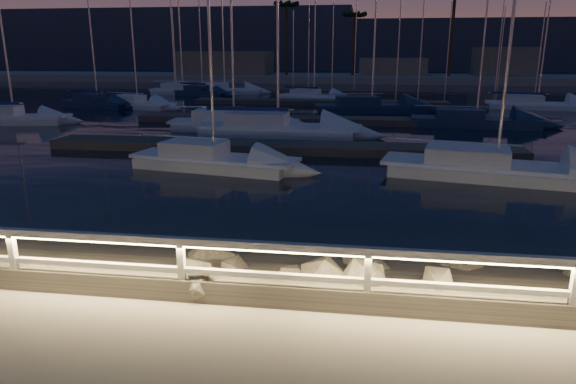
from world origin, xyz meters
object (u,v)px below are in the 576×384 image
sailboat_c (274,128)px  sailboat_k (312,96)px  guard_rail (119,251)px  sailboat_m (201,92)px  sailboat_j (136,103)px  sailboat_g (369,106)px  sailboat_f (231,123)px  sailboat_a (12,117)px  sailboat_d (490,167)px  sailboat_i (181,90)px  sailboat_h (473,120)px  sailboat_l (534,104)px  sailboat_b (210,159)px  sailboat_n (223,90)px  sailboat_e (96,102)px

sailboat_c → sailboat_k: size_ratio=1.27×
guard_rail → sailboat_m: sailboat_m is taller
sailboat_c → sailboat_j: bearing=139.5°
sailboat_k → sailboat_g: bearing=-39.6°
sailboat_f → sailboat_k: sailboat_f is taller
guard_rail → sailboat_f: sailboat_f is taller
sailboat_a → sailboat_d: size_ratio=0.83×
sailboat_d → sailboat_k: (-9.59, 29.84, -0.02)m
guard_rail → sailboat_c: 20.50m
sailboat_a → sailboat_i: 24.11m
sailboat_f → sailboat_m: bearing=108.1°
sailboat_h → sailboat_j: sailboat_h is taller
sailboat_c → sailboat_i: bearing=121.2°
sailboat_f → sailboat_l: 26.17m
sailboat_m → sailboat_i: bearing=170.8°
sailboat_b → sailboat_m: sailboat_b is taller
sailboat_a → sailboat_b: bearing=-43.6°
sailboat_j → sailboat_c: bearing=-25.7°
guard_rail → sailboat_d: bearing=54.4°
sailboat_b → sailboat_n: (-9.28, 35.81, 0.05)m
sailboat_c → sailboat_g: 13.37m
guard_rail → sailboat_c: sailboat_c is taller
sailboat_j → sailboat_m: size_ratio=1.06×
sailboat_k → sailboat_l: 19.22m
guard_rail → sailboat_h: sailboat_h is taller
sailboat_b → sailboat_k: (1.12, 29.85, -0.01)m
sailboat_e → sailboat_g: sailboat_g is taller
sailboat_h → sailboat_m: bearing=145.0°
sailboat_j → sailboat_f: bearing=-27.9°
sailboat_j → sailboat_g: bearing=16.1°
sailboat_b → sailboat_j: sailboat_b is taller
sailboat_m → sailboat_g: bearing=-16.5°
sailboat_d → sailboat_n: 41.00m
sailboat_b → sailboat_f: bearing=110.7°
sailboat_d → sailboat_h: (2.05, 13.91, -0.01)m
sailboat_j → sailboat_i: bearing=111.1°
sailboat_g → sailboat_n: 21.76m
sailboat_i → sailboat_j: sailboat_i is taller
sailboat_g → sailboat_n: size_ratio=1.07×
sailboat_h → sailboat_d: bearing=-94.2°
sailboat_n → sailboat_d: bearing=-73.7°
sailboat_e → sailboat_j: 3.57m
sailboat_h → sailboat_c: bearing=-150.5°
sailboat_b → sailboat_h: (12.76, 13.92, -0.00)m
sailboat_h → sailboat_l: bearing=62.3°
guard_rail → sailboat_a: (-18.57, 22.85, -0.95)m
sailboat_c → sailboat_e: (-17.26, 12.65, -0.05)m
sailboat_d → sailboat_m: size_ratio=1.29×
sailboat_j → sailboat_h: bearing=1.3°
sailboat_g → sailboat_j: (-18.96, 0.24, -0.05)m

